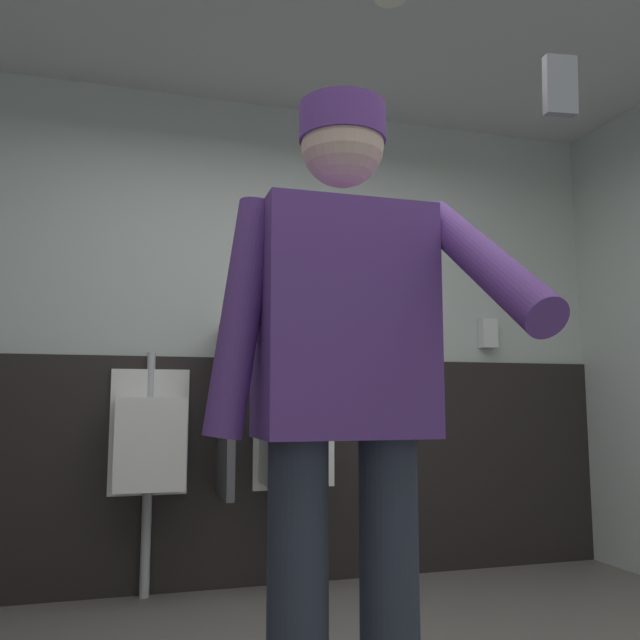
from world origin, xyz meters
TOP-DOWN VIEW (x-y plane):
  - wall_back at (0.00, 1.92)m, footprint 4.82×0.12m
  - wainscot_band_back at (0.00, 1.85)m, footprint 4.22×0.03m
  - urinal_left at (-0.61, 1.70)m, footprint 0.40×0.34m
  - urinal_middle at (0.14, 1.70)m, footprint 0.40×0.34m
  - privacy_divider_panel at (-0.24, 1.63)m, footprint 0.04×0.40m
  - person at (-0.23, -0.29)m, footprint 0.62×0.60m
  - cell_phone at (0.02, -0.79)m, footprint 0.06×0.03m
  - soap_dispenser at (1.41, 1.82)m, footprint 0.10×0.07m

SIDE VIEW (x-z plane):
  - wainscot_band_back at x=0.00m, z-range 0.00..1.22m
  - urinal_left at x=-0.61m, z-range 0.16..1.40m
  - urinal_middle at x=0.14m, z-range 0.16..1.40m
  - privacy_divider_panel at x=-0.24m, z-range 0.50..1.40m
  - person at x=-0.23m, z-range 0.14..1.86m
  - wall_back at x=0.00m, z-range 0.00..2.72m
  - soap_dispenser at x=1.41m, z-range 1.31..1.49m
  - cell_phone at x=0.02m, z-range 1.50..1.61m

